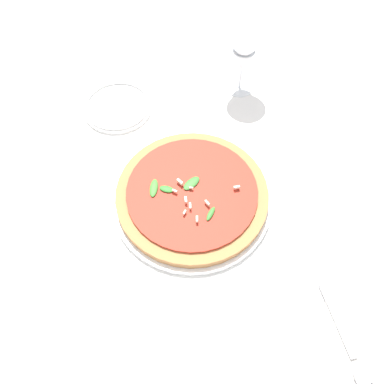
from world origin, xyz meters
TOP-DOWN VIEW (x-y plane):
  - ground_plane at (0.00, 0.00)m, footprint 6.00×6.00m
  - pizza_arugula_main at (-0.02, 0.01)m, footprint 0.33×0.33m
  - wine_glass at (-0.28, 0.24)m, footprint 0.10×0.10m
  - napkin at (0.32, 0.15)m, footprint 0.13×0.09m
  - fork at (0.33, 0.15)m, footprint 0.21×0.04m
  - side_plate_white at (-0.32, -0.07)m, footprint 0.16×0.16m

SIDE VIEW (x-z plane):
  - ground_plane at x=0.00m, z-range 0.00..0.00m
  - napkin at x=0.32m, z-range 0.00..0.01m
  - fork at x=0.33m, z-range 0.01..0.01m
  - side_plate_white at x=-0.32m, z-range 0.00..0.02m
  - pizza_arugula_main at x=-0.02m, z-range -0.01..0.04m
  - wine_glass at x=-0.28m, z-range 0.03..0.19m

